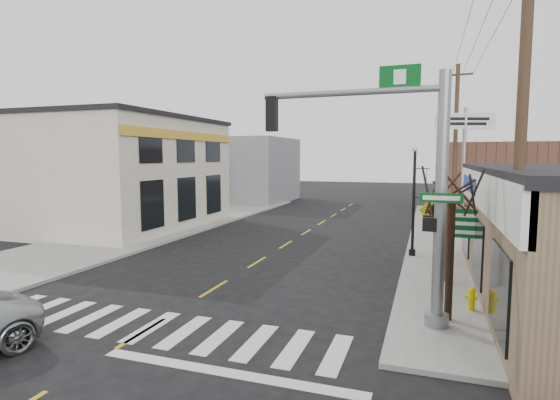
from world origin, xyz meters
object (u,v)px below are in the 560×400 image
(lamp_post, at_px, (415,192))
(dance_center_sign, at_px, (464,140))
(traffic_signal_pole, at_px, (409,172))
(utility_pole_near, at_px, (522,121))
(utility_pole_far, at_px, (455,143))
(bare_tree, at_px, (453,180))
(guide_sign, at_px, (467,232))
(fire_hydrant, at_px, (472,298))

(lamp_post, bearing_deg, dance_center_sign, 91.21)
(traffic_signal_pole, distance_m, lamp_post, 8.44)
(utility_pole_near, relative_size, utility_pole_far, 0.99)
(bare_tree, distance_m, utility_pole_near, 2.11)
(lamp_post, height_order, utility_pole_far, utility_pole_far)
(lamp_post, height_order, bare_tree, lamp_post)
(lamp_post, bearing_deg, utility_pole_far, 99.68)
(guide_sign, bearing_deg, bare_tree, -96.77)
(fire_hydrant, relative_size, utility_pole_far, 0.07)
(lamp_post, xyz_separation_m, utility_pole_far, (2.11, 10.62, 2.45))
(dance_center_sign, bearing_deg, traffic_signal_pole, -119.51)
(traffic_signal_pole, xyz_separation_m, guide_sign, (1.80, 4.40, -2.18))
(bare_tree, bearing_deg, fire_hydrant, 56.22)
(guide_sign, xyz_separation_m, fire_hydrant, (-0.03, -2.82, -1.45))
(traffic_signal_pole, distance_m, guide_sign, 5.23)
(utility_pole_near, bearing_deg, bare_tree, 169.21)
(utility_pole_near, bearing_deg, fire_hydrant, 125.33)
(lamp_post, relative_size, bare_tree, 1.01)
(guide_sign, height_order, dance_center_sign, dance_center_sign)
(dance_center_sign, height_order, utility_pole_near, utility_pole_near)
(fire_hydrant, relative_size, utility_pole_near, 0.07)
(guide_sign, height_order, utility_pole_near, utility_pole_near)
(fire_hydrant, relative_size, bare_tree, 0.14)
(bare_tree, bearing_deg, dance_center_sign, 85.09)
(fire_hydrant, height_order, utility_pole_near, utility_pole_near)
(utility_pole_far, bearing_deg, fire_hydrant, -84.59)
(lamp_post, height_order, dance_center_sign, dance_center_sign)
(lamp_post, relative_size, dance_center_sign, 0.68)
(lamp_post, bearing_deg, utility_pole_near, -51.69)
(traffic_signal_pole, relative_size, utility_pole_near, 0.66)
(utility_pole_near, bearing_deg, lamp_post, 115.04)
(guide_sign, height_order, fire_hydrant, guide_sign)
(dance_center_sign, bearing_deg, utility_pole_far, 73.24)
(utility_pole_far, bearing_deg, bare_tree, -86.62)
(fire_hydrant, distance_m, utility_pole_near, 5.17)
(lamp_post, distance_m, utility_pole_far, 11.10)
(traffic_signal_pole, relative_size, lamp_post, 1.38)
(dance_center_sign, xyz_separation_m, utility_pole_near, (0.21, -14.91, -0.09))
(traffic_signal_pole, distance_m, utility_pole_far, 19.14)
(lamp_post, height_order, utility_pole_near, utility_pole_near)
(fire_hydrant, bearing_deg, lamp_post, 104.95)
(traffic_signal_pole, height_order, fire_hydrant, traffic_signal_pole)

